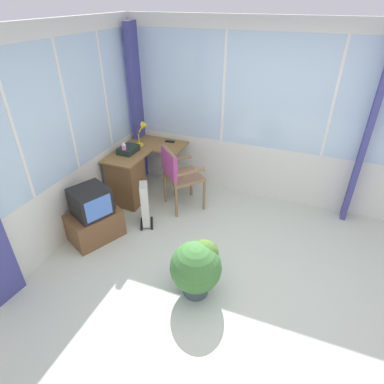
{
  "coord_description": "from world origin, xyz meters",
  "views": [
    {
      "loc": [
        -2.51,
        -0.54,
        2.76
      ],
      "look_at": [
        0.43,
        0.62,
        0.79
      ],
      "focal_mm": 29.89,
      "sensor_mm": 36.0,
      "label": 1
    }
  ],
  "objects": [
    {
      "name": "spray_bottle",
      "position": [
        1.08,
        1.93,
        0.86
      ],
      "size": [
        0.06,
        0.06,
        0.22
      ],
      "color": "pink",
      "rests_on": "desk"
    },
    {
      "name": "tv_on_stand",
      "position": [
        0.1,
        1.85,
        0.33
      ],
      "size": [
        0.77,
        0.67,
        0.74
      ],
      "color": "brown",
      "rests_on": "ground"
    },
    {
      "name": "paper_tray",
      "position": [
        1.18,
        1.93,
        0.8
      ],
      "size": [
        0.31,
        0.24,
        0.09
      ],
      "primitive_type": "cube",
      "rotation": [
        0.0,
        0.0,
        -0.05
      ],
      "color": "#1F2D28",
      "rests_on": "desk"
    },
    {
      "name": "potted_plant",
      "position": [
        -0.27,
        0.29,
        0.36
      ],
      "size": [
        0.54,
        0.54,
        0.64
      ],
      "color": "#3F4E52",
      "rests_on": "ground"
    },
    {
      "name": "desk_lamp",
      "position": [
        1.55,
        1.86,
        0.99
      ],
      "size": [
        0.22,
        0.19,
        0.37
      ],
      "color": "yellow",
      "rests_on": "desk"
    },
    {
      "name": "wooden_armchair",
      "position": [
        1.13,
        1.14,
        0.62
      ],
      "size": [
        0.68,
        0.68,
        0.96
      ],
      "color": "#8B6C4A",
      "rests_on": "ground"
    },
    {
      "name": "ground",
      "position": [
        0.0,
        0.0,
        -0.03
      ],
      "size": [
        4.82,
        5.36,
        0.06
      ],
      "primitive_type": "cube",
      "color": "beige"
    },
    {
      "name": "space_heater",
      "position": [
        0.6,
        1.38,
        0.33
      ],
      "size": [
        0.33,
        0.28,
        0.65
      ],
      "color": "silver",
      "rests_on": "ground"
    },
    {
      "name": "north_window_panel",
      "position": [
        0.0,
        2.21,
        1.27
      ],
      "size": [
        3.82,
        0.07,
        2.55
      ],
      "color": "silver",
      "rests_on": "ground"
    },
    {
      "name": "desk",
      "position": [
        1.03,
        1.89,
        0.41
      ],
      "size": [
        1.15,
        0.9,
        0.75
      ],
      "color": "olive",
      "rests_on": "ground"
    },
    {
      "name": "east_window_panel",
      "position": [
        1.94,
        -0.0,
        1.27
      ],
      "size": [
        0.07,
        4.36,
        2.55
      ],
      "color": "silver",
      "rests_on": "ground"
    },
    {
      "name": "curtain_east_far",
      "position": [
        1.86,
        -1.2,
        1.22
      ],
      "size": [
        0.33,
        0.09,
        2.45
      ],
      "primitive_type": "cube",
      "rotation": [
        0.0,
        0.0,
        -0.06
      ],
      "color": "#414386",
      "rests_on": "ground"
    },
    {
      "name": "curtain_corner",
      "position": [
        1.81,
        2.08,
        1.22
      ],
      "size": [
        0.33,
        0.08,
        2.45
      ],
      "primitive_type": "cube",
      "rotation": [
        0.0,
        0.0,
        0.04
      ],
      "color": "#414386",
      "rests_on": "ground"
    },
    {
      "name": "tv_remote",
      "position": [
        1.76,
        1.52,
        0.76
      ],
      "size": [
        0.07,
        0.16,
        0.02
      ],
      "primitive_type": "cube",
      "rotation": [
        0.0,
        0.0,
        0.16
      ],
      "color": "black",
      "rests_on": "desk"
    }
  ]
}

